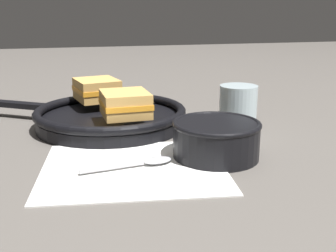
# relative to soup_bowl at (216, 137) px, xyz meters

# --- Properties ---
(ground_plane) EXTENTS (4.00, 4.00, 0.00)m
(ground_plane) POSITION_rel_soup_bowl_xyz_m (-0.04, 0.05, -0.04)
(ground_plane) COLOR #56514C
(napkin) EXTENTS (0.31, 0.27, 0.00)m
(napkin) POSITION_rel_soup_bowl_xyz_m (-0.14, -0.02, -0.03)
(napkin) COLOR white
(napkin) RESTS_ON ground_plane
(soup_bowl) EXTENTS (0.15, 0.15, 0.06)m
(soup_bowl) POSITION_rel_soup_bowl_xyz_m (0.00, 0.00, 0.00)
(soup_bowl) COLOR black
(soup_bowl) RESTS_ON ground_plane
(spoon) EXTENTS (0.15, 0.04, 0.01)m
(spoon) POSITION_rel_soup_bowl_xyz_m (-0.12, -0.01, -0.03)
(spoon) COLOR #B7B7BC
(spoon) RESTS_ON napkin
(skillet) EXTENTS (0.41, 0.32, 0.04)m
(skillet) POSITION_rel_soup_bowl_xyz_m (-0.15, 0.23, -0.01)
(skillet) COLOR black
(skillet) RESTS_ON ground_plane
(sandwich_near_left) EXTENTS (0.09, 0.10, 0.05)m
(sandwich_near_left) POSITION_rel_soup_bowl_xyz_m (-0.13, 0.15, 0.03)
(sandwich_near_left) COLOR tan
(sandwich_near_left) RESTS_ON skillet
(sandwich_near_right) EXTENTS (0.11, 0.11, 0.05)m
(sandwich_near_right) POSITION_rel_soup_bowl_xyz_m (-0.17, 0.31, 0.03)
(sandwich_near_right) COLOR tan
(sandwich_near_right) RESTS_ON skillet
(drinking_glass) EXTENTS (0.07, 0.07, 0.09)m
(drinking_glass) POSITION_rel_soup_bowl_xyz_m (0.09, 0.13, 0.01)
(drinking_glass) COLOR silver
(drinking_glass) RESTS_ON ground_plane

